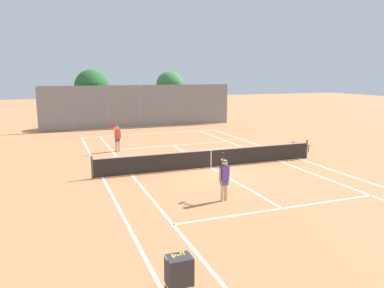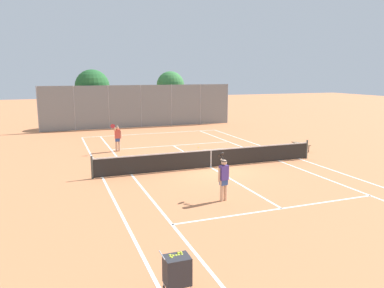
{
  "view_description": "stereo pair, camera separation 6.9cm",
  "coord_description": "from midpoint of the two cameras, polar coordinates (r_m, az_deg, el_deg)",
  "views": [
    {
      "loc": [
        -7.57,
        -17.19,
        4.77
      ],
      "look_at": [
        -0.48,
        1.5,
        1.0
      ],
      "focal_mm": 35.0,
      "sensor_mm": 36.0,
      "label": 1
    },
    {
      "loc": [
        -7.51,
        -17.21,
        4.77
      ],
      "look_at": [
        -0.48,
        1.5,
        1.0
      ],
      "focal_mm": 35.0,
      "sensor_mm": 36.0,
      "label": 2
    }
  ],
  "objects": [
    {
      "name": "ground_plane",
      "position": [
        19.38,
        2.8,
        -3.58
      ],
      "size": [
        120.0,
        120.0,
        0.0
      ],
      "primitive_type": "plane",
      "color": "#CC7A4C"
    },
    {
      "name": "court_line_markings",
      "position": [
        19.38,
        2.8,
        -3.57
      ],
      "size": [
        11.1,
        23.9,
        0.01
      ],
      "color": "white",
      "rests_on": "ground"
    },
    {
      "name": "tennis_net",
      "position": [
        19.26,
        2.81,
        -2.12
      ],
      "size": [
        12.0,
        0.1,
        1.07
      ],
      "color": "#474C47",
      "rests_on": "ground"
    },
    {
      "name": "ball_cart",
      "position": [
        8.65,
        -2.24,
        -18.65
      ],
      "size": [
        0.63,
        0.5,
        0.96
      ],
      "color": "#2D2D33",
      "rests_on": "ground"
    },
    {
      "name": "player_near_side",
      "position": [
        14.23,
        4.78,
        -5.02
      ],
      "size": [
        0.54,
        0.83,
        1.77
      ],
      "color": "#D8A884",
      "rests_on": "ground"
    },
    {
      "name": "player_far_left",
      "position": [
        23.64,
        -11.41,
        1.11
      ],
      "size": [
        0.75,
        0.72,
        1.77
      ],
      "color": "#D8A884",
      "rests_on": "ground"
    },
    {
      "name": "loose_tennis_ball_0",
      "position": [
        20.86,
        14.25,
        -2.78
      ],
      "size": [
        0.07,
        0.07,
        0.07
      ],
      "primitive_type": "sphere",
      "color": "#D1DB33",
      "rests_on": "ground"
    },
    {
      "name": "loose_tennis_ball_1",
      "position": [
        24.47,
        0.88,
        -0.49
      ],
      "size": [
        0.07,
        0.07,
        0.07
      ],
      "primitive_type": "sphere",
      "color": "#D1DB33",
      "rests_on": "ground"
    },
    {
      "name": "courtside_bench",
      "position": [
        24.47,
        16.13,
        -0.01
      ],
      "size": [
        0.36,
        1.5,
        0.47
      ],
      "color": "olive",
      "rests_on": "ground"
    },
    {
      "name": "back_fence",
      "position": [
        33.93,
        -7.92,
        5.72
      ],
      "size": [
        17.23,
        0.08,
        3.8
      ],
      "color": "gray",
      "rests_on": "ground"
    },
    {
      "name": "tree_behind_left",
      "position": [
        34.88,
        -14.91,
        8.24
      ],
      "size": [
        3.07,
        3.07,
        5.15
      ],
      "color": "brown",
      "rests_on": "ground"
    },
    {
      "name": "tree_behind_right",
      "position": [
        36.87,
        -3.38,
        8.8
      ],
      "size": [
        2.67,
        2.67,
        5.0
      ],
      "color": "brown",
      "rests_on": "ground"
    }
  ]
}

